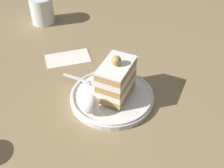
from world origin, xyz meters
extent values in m
plane|color=#8D744E|center=(0.00, 0.00, 0.00)|extent=(2.40, 2.40, 0.00)
cylinder|color=silver|center=(0.02, -0.03, 0.01)|extent=(0.20, 0.20, 0.01)
torus|color=silver|center=(0.02, -0.03, 0.01)|extent=(0.19, 0.19, 0.01)
cube|color=tan|center=(0.03, -0.03, 0.03)|extent=(0.08, 0.11, 0.02)
cube|color=white|center=(0.03, -0.03, 0.04)|extent=(0.08, 0.11, 0.02)
cube|color=tan|center=(0.03, -0.03, 0.06)|extent=(0.08, 0.11, 0.02)
cube|color=white|center=(0.03, -0.03, 0.07)|extent=(0.08, 0.11, 0.02)
cube|color=tan|center=(0.03, -0.03, 0.09)|extent=(0.08, 0.11, 0.02)
cube|color=white|center=(0.03, -0.03, 0.10)|extent=(0.08, 0.11, 0.00)
sphere|color=tan|center=(0.03, -0.03, 0.11)|extent=(0.02, 0.02, 0.02)
ellipsoid|color=white|center=(-0.01, -0.10, 0.04)|extent=(0.04, 0.04, 0.05)
cube|color=silver|center=(-0.07, 0.00, 0.02)|extent=(0.08, 0.02, 0.00)
cube|color=silver|center=(-0.03, -0.01, 0.02)|extent=(0.02, 0.01, 0.00)
cube|color=silver|center=(-0.01, -0.02, 0.02)|extent=(0.02, 0.01, 0.00)
cube|color=silver|center=(-0.01, -0.01, 0.02)|extent=(0.02, 0.01, 0.00)
cube|color=silver|center=(-0.01, -0.01, 0.02)|extent=(0.02, 0.01, 0.00)
cube|color=silver|center=(-0.01, -0.01, 0.02)|extent=(0.02, 0.01, 0.00)
cylinder|color=white|center=(-0.28, 0.28, 0.04)|extent=(0.08, 0.08, 0.09)
cylinder|color=silver|center=(-0.28, 0.28, 0.03)|extent=(0.07, 0.07, 0.06)
cube|color=white|center=(-0.14, 0.10, 0.00)|extent=(0.14, 0.12, 0.00)
camera|label=1|loc=(0.14, -0.51, 0.48)|focal=46.41mm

